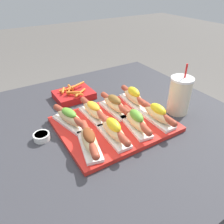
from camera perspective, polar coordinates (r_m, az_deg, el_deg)
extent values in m
plane|color=#605B56|center=(1.46, -2.27, -26.10)|extent=(12.00, 12.00, 0.00)
cube|color=#333338|center=(1.17, -2.65, -17.15)|extent=(1.23, 1.09, 0.70)
cube|color=red|center=(0.92, 0.66, -3.15)|extent=(0.45, 0.37, 0.02)
cube|color=white|center=(0.79, -5.86, -8.79)|extent=(0.10, 0.18, 0.01)
ellipsoid|color=#E5C184|center=(0.77, -5.97, -7.22)|extent=(0.08, 0.16, 0.04)
cylinder|color=#9E3D28|center=(0.77, -6.00, -6.81)|extent=(0.07, 0.19, 0.03)
sphere|color=#9E3D28|center=(0.70, -4.18, -11.51)|extent=(0.03, 0.03, 0.03)
sphere|color=#9E3D28|center=(0.84, -7.48, -2.92)|extent=(0.03, 0.03, 0.03)
ellipsoid|color=brown|center=(0.76, -6.06, -5.97)|extent=(0.06, 0.09, 0.03)
cube|color=white|center=(0.83, 0.37, -6.34)|extent=(0.07, 0.18, 0.01)
ellipsoid|color=#E5C184|center=(0.81, 0.38, -4.80)|extent=(0.05, 0.16, 0.04)
cylinder|color=#9E3D28|center=(0.81, 0.38, -4.39)|extent=(0.03, 0.19, 0.03)
sphere|color=#9E3D28|center=(0.75, 4.05, -8.19)|extent=(0.03, 0.03, 0.03)
sphere|color=#9E3D28|center=(0.88, -2.70, -1.15)|extent=(0.03, 0.03, 0.03)
ellipsoid|color=yellow|center=(0.80, 0.39, -3.37)|extent=(0.04, 0.09, 0.04)
cube|color=white|center=(0.88, 6.20, -3.79)|extent=(0.08, 0.18, 0.01)
ellipsoid|color=#E5C184|center=(0.87, 6.31, -2.30)|extent=(0.07, 0.16, 0.04)
cylinder|color=#9E3D28|center=(0.86, 6.34, -1.91)|extent=(0.05, 0.19, 0.03)
sphere|color=#9E3D28|center=(0.80, 9.63, -5.41)|extent=(0.03, 0.03, 0.03)
sphere|color=#9E3D28|center=(0.93, 3.53, 1.10)|extent=(0.03, 0.03, 0.03)
ellipsoid|color=#5B992D|center=(0.86, 6.40, -0.97)|extent=(0.05, 0.09, 0.04)
cube|color=white|center=(0.94, 11.59, -1.95)|extent=(0.06, 0.18, 0.01)
ellipsoid|color=#E5C184|center=(0.92, 11.78, -0.51)|extent=(0.05, 0.15, 0.04)
cylinder|color=#9E3D28|center=(0.92, 11.83, -0.14)|extent=(0.03, 0.19, 0.03)
sphere|color=#9E3D28|center=(0.87, 16.00, -3.01)|extent=(0.03, 0.03, 0.03)
sphere|color=#9E3D28|center=(0.98, 8.14, 2.40)|extent=(0.03, 0.03, 0.03)
ellipsoid|color=yellow|center=(0.91, 11.95, 0.77)|extent=(0.04, 0.08, 0.04)
cube|color=white|center=(0.92, -10.88, -2.78)|extent=(0.10, 0.18, 0.01)
ellipsoid|color=#E5C184|center=(0.90, -11.06, -1.32)|extent=(0.08, 0.16, 0.04)
cylinder|color=#9E3D28|center=(0.90, -11.11, -0.94)|extent=(0.07, 0.19, 0.03)
sphere|color=#9E3D28|center=(0.83, -7.33, -3.51)|extent=(0.03, 0.03, 0.03)
sphere|color=#9E3D28|center=(0.97, -14.35, 1.27)|extent=(0.03, 0.03, 0.03)
ellipsoid|color=#5B992D|center=(0.89, -11.20, -0.16)|extent=(0.06, 0.09, 0.03)
cube|color=white|center=(0.95, -4.75, -0.93)|extent=(0.07, 0.18, 0.01)
ellipsoid|color=#E5C184|center=(0.93, -4.83, 0.51)|extent=(0.05, 0.16, 0.04)
cylinder|color=#9E3D28|center=(0.93, -4.85, 0.88)|extent=(0.03, 0.19, 0.03)
sphere|color=#9E3D28|center=(0.86, -1.70, -1.86)|extent=(0.03, 0.03, 0.03)
sphere|color=#9E3D28|center=(1.00, -7.55, 3.23)|extent=(0.03, 0.03, 0.03)
ellipsoid|color=gold|center=(0.92, -4.89, 1.61)|extent=(0.04, 0.09, 0.02)
cube|color=white|center=(0.99, 0.63, 0.63)|extent=(0.06, 0.18, 0.01)
ellipsoid|color=#E5C184|center=(0.97, 0.63, 2.03)|extent=(0.05, 0.16, 0.04)
cylinder|color=#9E3D28|center=(0.97, 0.64, 2.40)|extent=(0.03, 0.19, 0.03)
sphere|color=#9E3D28|center=(0.90, 3.96, -0.14)|extent=(0.03, 0.03, 0.03)
sphere|color=#9E3D28|center=(1.04, -2.26, 4.59)|extent=(0.03, 0.03, 0.03)
ellipsoid|color=brown|center=(0.96, 0.64, 3.24)|extent=(0.04, 0.09, 0.03)
cube|color=white|center=(1.05, 5.53, 2.65)|extent=(0.08, 0.18, 0.01)
ellipsoid|color=#E5C184|center=(1.04, 5.61, 3.99)|extent=(0.06, 0.16, 0.04)
cylinder|color=#9E3D28|center=(1.04, 5.63, 4.33)|extent=(0.04, 0.19, 0.03)
sphere|color=#9E3D28|center=(0.97, 8.52, 1.93)|extent=(0.03, 0.03, 0.03)
sphere|color=#9E3D28|center=(1.11, 3.10, 6.42)|extent=(0.03, 0.03, 0.03)
ellipsoid|color=yellow|center=(1.03, 5.69, 5.23)|extent=(0.05, 0.09, 0.04)
cylinder|color=white|center=(0.89, -17.89, -6.15)|extent=(0.06, 0.06, 0.03)
cylinder|color=yellow|center=(0.88, -17.98, -5.71)|extent=(0.05, 0.05, 0.01)
cylinder|color=beige|center=(1.02, 17.18, 3.90)|extent=(0.10, 0.10, 0.16)
cylinder|color=white|center=(0.99, 17.97, 8.22)|extent=(0.10, 0.10, 0.01)
cylinder|color=red|center=(0.98, 18.79, 10.19)|extent=(0.01, 0.01, 0.06)
cube|color=#B21919|center=(1.14, -9.78, 4.47)|extent=(0.19, 0.14, 0.03)
cylinder|color=orange|center=(1.14, -11.13, 5.60)|extent=(0.05, 0.08, 0.01)
cylinder|color=orange|center=(1.14, -11.94, 5.71)|extent=(0.07, 0.02, 0.01)
cylinder|color=orange|center=(1.15, -10.64, 6.23)|extent=(0.06, 0.03, 0.01)
cylinder|color=orange|center=(1.16, -10.74, 6.31)|extent=(0.01, 0.06, 0.01)
cylinder|color=orange|center=(1.09, -10.13, 5.08)|extent=(0.06, 0.04, 0.01)
cylinder|color=orange|center=(1.13, -12.66, 5.51)|extent=(0.04, 0.06, 0.01)
cylinder|color=orange|center=(1.09, -9.64, 4.75)|extent=(0.07, 0.07, 0.01)
cylinder|color=orange|center=(1.10, -8.28, 5.05)|extent=(0.08, 0.06, 0.01)
cylinder|color=orange|center=(1.16, -8.93, 7.01)|extent=(0.09, 0.04, 0.01)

